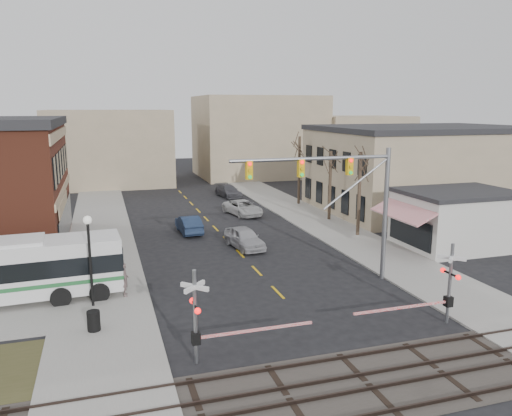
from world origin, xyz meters
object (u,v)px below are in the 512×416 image
Objects in this scene: car_a at (244,238)px; pedestrian_far at (92,264)px; street_lamp at (89,243)px; trash_bin at (94,321)px; rr_crossing_east at (442,285)px; pedestrian_near at (124,279)px; car_d at (228,191)px; traffic_signal_mast at (346,188)px; car_b at (189,224)px; rr_crossing_west at (206,317)px; car_c at (243,208)px.

pedestrian_far is at bearing -165.67° from car_a.
street_lamp is 5.09× the size of trash_bin.
pedestrian_near is (-14.37, 8.05, -0.92)m from rr_crossing_east.
pedestrian_near is (-13.21, -29.12, 0.35)m from car_d.
trash_bin is 0.20× the size of car_d.
pedestrian_near is at bearing -122.72° from car_d.
traffic_signal_mast is 7.83m from rr_crossing_east.
car_b is at bearing 28.79° from pedestrian_far.
rr_crossing_west is at bearing -118.99° from car_a.
pedestrian_far is (-1.71, 3.24, 0.03)m from pedestrian_near.
traffic_signal_mast is 20.97m from car_c.
pedestrian_far is at bearing 51.09° from car_b.
rr_crossing_east reaches higher than pedestrian_far.
rr_crossing_west is at bearing 79.84° from car_b.
car_c is at bearing 55.29° from street_lamp.
trash_bin is 0.49× the size of pedestrian_far.
trash_bin is at bearing 166.15° from rr_crossing_east.
pedestrian_near is (-9.02, -7.60, 0.27)m from car_a.
street_lamp is 0.95× the size of car_c.
car_a is (-5.36, 15.64, -1.19)m from rr_crossing_east.
rr_crossing_west reaches higher than car_c.
car_d is at bearing 91.78° from rr_crossing_east.
street_lamp is 2.59× the size of pedestrian_near.
car_a is 2.47× the size of pedestrian_near.
street_lamp reaches higher than pedestrian_near.
rr_crossing_east reaches higher than car_c.
trash_bin is at bearing -122.35° from car_d.
pedestrian_far is at bearing 26.24° from pedestrian_near.
car_c is at bearing -104.54° from car_d.
trash_bin is 19.04m from car_b.
rr_crossing_west is at bearing -121.05° from car_c.
street_lamp is at bearing -149.07° from car_a.
pedestrian_near reaches higher than car_c.
pedestrian_far is (-13.81, -15.68, 0.37)m from car_c.
rr_crossing_east is at bearing -74.41° from traffic_signal_mast.
rr_crossing_east reaches higher than car_a.
car_a is (10.62, 11.70, 0.19)m from trash_bin.
traffic_signal_mast is 30.97m from car_d.
traffic_signal_mast is 5.07× the size of pedestrian_far.
car_a reaches higher than car_b.
rr_crossing_east is (11.53, 0.25, 0.00)m from rr_crossing_west.
rr_crossing_east is 16.52m from trash_bin.
trash_bin is 0.19× the size of car_c.
pedestrian_far is at bearing 90.43° from street_lamp.
rr_crossing_west is at bearing -178.74° from rr_crossing_east.
street_lamp is at bearing -114.14° from pedestrian_far.
pedestrian_near is at bearing 173.48° from traffic_signal_mast.
street_lamp is at bearing -136.98° from car_c.
rr_crossing_west is 1.10× the size of car_c.
car_c is (-2.27, 26.97, -1.26)m from rr_crossing_east.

